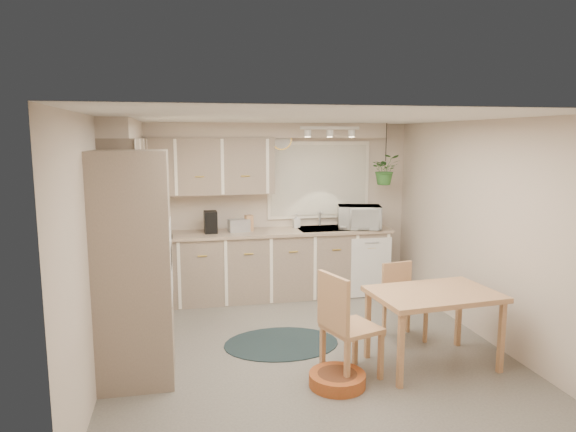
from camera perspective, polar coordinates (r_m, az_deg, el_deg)
The scene contains 35 objects.
floor at distance 5.63m, azimuth 1.92°, elevation -14.38°, with size 4.20×4.20×0.00m, color slate.
ceiling at distance 5.18m, azimuth 2.06°, elevation 10.84°, with size 4.20×4.20×0.00m, color silver.
wall_back at distance 7.30m, azimuth -1.94°, elevation 0.80°, with size 4.00×0.04×2.40m, color beige.
wall_front at distance 3.33m, azimuth 10.72°, elevation -9.09°, with size 4.00×0.04×2.40m, color beige.
wall_left at distance 5.18m, azimuth -20.05°, elevation -3.04°, with size 0.04×4.20×2.40m, color beige.
wall_right at distance 6.06m, azimuth 20.68°, elevation -1.42°, with size 0.04×4.20×2.40m, color beige.
base_cab_left at distance 6.18m, azimuth -15.76°, elevation -8.15°, with size 0.60×1.85×0.90m, color gray.
base_cab_back at distance 7.13m, azimuth -3.08°, elevation -5.56°, with size 3.60×0.60×0.90m, color gray.
counter_left at distance 6.06m, azimuth -15.85°, elevation -3.89°, with size 0.64×1.89×0.04m, color tan.
counter_back at distance 7.01m, azimuth -3.10°, elevation -1.86°, with size 3.64×0.64×0.04m, color tan.
oven_stack at distance 4.81m, azimuth -16.74°, elevation -5.59°, with size 0.65×0.65×2.10m, color gray.
wall_oven_face at distance 4.80m, azimuth -12.91°, elevation -5.49°, with size 0.02×0.56×0.58m, color silver.
upper_cab_left at distance 6.07m, azimuth -17.40°, elevation 4.71°, with size 0.35×2.00×0.75m, color gray.
upper_cab_back at distance 6.97m, azimuth -9.88°, elevation 5.46°, with size 2.00×0.35×0.75m, color gray.
soffit_left at distance 6.06m, azimuth -17.85°, elevation 9.18°, with size 0.30×2.00×0.20m, color beige.
soffit_back at distance 7.05m, azimuth -3.39°, elevation 9.47°, with size 3.60×0.30×0.20m, color beige.
cooktop at distance 5.49m, azimuth -16.16°, elevation -4.93°, with size 0.52×0.58×0.02m, color silver.
range_hood at distance 5.41m, azimuth -16.58°, elevation -0.24°, with size 0.40×0.60×0.14m, color silver.
window_blinds at distance 7.38m, azimuth 3.46°, elevation 4.00°, with size 1.40×0.02×1.00m, color white.
window_frame at distance 7.39m, azimuth 3.44°, elevation 4.01°, with size 1.50×0.02×1.10m, color white.
sink at distance 7.22m, azimuth 3.97°, elevation -1.73°, with size 0.70×0.48×0.10m, color #ACAFB4.
dishwasher_front at distance 7.22m, azimuth 9.22°, elevation -5.68°, with size 0.58×0.01×0.83m, color silver.
track_light_bar at distance 6.86m, azimuth 4.68°, elevation 9.73°, with size 0.80×0.04×0.04m, color silver.
wall_clock at distance 7.23m, azimuth -0.75°, elevation 8.52°, with size 0.30×0.30×0.03m, color #E0B54F.
dining_table at distance 5.29m, azimuth 15.75°, elevation -11.94°, with size 1.18×0.79×0.74m, color tan.
chair_left at distance 4.87m, azimuth 7.11°, elevation -11.89°, with size 0.47×0.47×1.00m, color tan.
chair_back at distance 5.84m, azimuth 12.89°, elevation -9.38°, with size 0.39×0.39×0.83m, color tan.
braided_rug at distance 5.71m, azimuth -0.75°, elevation -13.97°, with size 1.24×0.93×0.01m, color black.
pet_bed at distance 4.85m, azimuth 5.49°, elevation -17.63°, with size 0.51×0.51×0.12m, color #B84624.
microwave at distance 7.23m, azimuth 7.92°, elevation 0.15°, with size 0.59×0.33×0.40m, color silver.
soap_bottle at distance 7.26m, azimuth 0.93°, elevation -0.95°, with size 0.09×0.20×0.09m, color silver.
hanging_plant at distance 7.30m, azimuth 10.76°, elevation 4.72°, with size 0.38×0.42×0.33m, color #316A2A.
coffee_maker at distance 6.93m, azimuth -8.60°, elevation -0.67°, with size 0.17×0.20×0.30m, color black.
toaster at distance 6.99m, azimuth -5.48°, elevation -1.05°, with size 0.28×0.16×0.17m, color #ACAFB4.
knife_block at distance 7.03m, azimuth -4.36°, elevation -0.78°, with size 0.10×0.10×0.22m, color tan.
Camera 1 is at (-1.24, -5.03, 2.22)m, focal length 32.00 mm.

